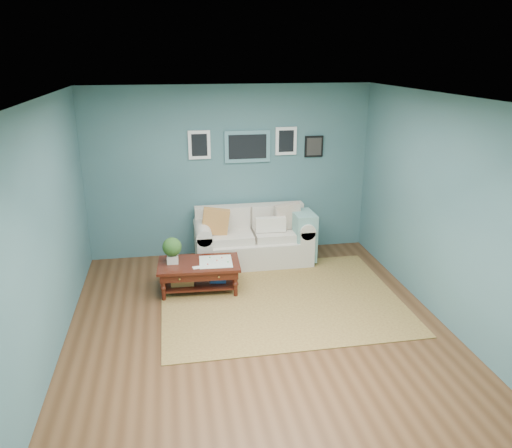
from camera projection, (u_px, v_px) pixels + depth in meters
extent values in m
plane|color=brown|center=(258.00, 327.00, 6.03)|extent=(5.00, 5.00, 0.00)
plane|color=white|center=(258.00, 98.00, 5.15)|extent=(5.00, 5.00, 0.00)
cube|color=#3B5F66|center=(230.00, 172.00, 7.92)|extent=(4.50, 0.02, 2.70)
cube|color=#3B5F66|center=(326.00, 342.00, 3.26)|extent=(4.50, 0.02, 2.70)
cube|color=#3B5F66|center=(47.00, 233.00, 5.21)|extent=(0.02, 5.00, 2.70)
cube|color=#3B5F66|center=(443.00, 211.00, 5.96)|extent=(0.02, 5.00, 2.70)
cube|color=slate|center=(247.00, 147.00, 7.81)|extent=(0.72, 0.03, 0.50)
cube|color=black|center=(248.00, 147.00, 7.79)|extent=(0.60, 0.01, 0.38)
cube|color=white|center=(199.00, 145.00, 7.67)|extent=(0.34, 0.03, 0.44)
cube|color=white|center=(286.00, 141.00, 7.89)|extent=(0.34, 0.03, 0.44)
cube|color=black|center=(314.00, 146.00, 8.00)|extent=(0.30, 0.03, 0.34)
cube|color=brown|center=(280.00, 299.00, 6.70)|extent=(3.15, 2.52, 0.01)
cube|color=silver|center=(253.00, 250.00, 7.86)|extent=(1.33, 0.83, 0.39)
cube|color=silver|center=(249.00, 218.00, 8.02)|extent=(1.74, 0.21, 0.45)
cube|color=silver|center=(203.00, 248.00, 7.70)|extent=(0.23, 0.83, 0.58)
cube|color=silver|center=(301.00, 241.00, 7.96)|extent=(0.23, 0.83, 0.58)
cylinder|color=silver|center=(203.00, 230.00, 7.61)|extent=(0.24, 0.83, 0.24)
cylinder|color=silver|center=(301.00, 224.00, 7.86)|extent=(0.24, 0.83, 0.24)
cube|color=silver|center=(231.00, 237.00, 7.67)|extent=(0.68, 0.53, 0.12)
cube|color=silver|center=(276.00, 234.00, 7.78)|extent=(0.68, 0.53, 0.12)
cube|color=silver|center=(228.00, 218.00, 7.84)|extent=(0.68, 0.11, 0.34)
cube|color=silver|center=(273.00, 215.00, 7.95)|extent=(0.68, 0.11, 0.34)
cube|color=#C96C38|center=(216.00, 221.00, 7.55)|extent=(0.45, 0.16, 0.44)
cube|color=beige|center=(288.00, 216.00, 7.80)|extent=(0.44, 0.17, 0.43)
cube|color=silver|center=(271.00, 225.00, 7.67)|extent=(0.47, 0.11, 0.23)
cube|color=#84C1B7|center=(303.00, 235.00, 7.81)|extent=(0.32, 0.52, 0.75)
cube|color=#380C0B|center=(199.00, 264.00, 6.84)|extent=(1.14, 0.71, 0.04)
cube|color=#380C0B|center=(199.00, 269.00, 6.86)|extent=(1.07, 0.63, 0.11)
cube|color=#380C0B|center=(200.00, 283.00, 6.93)|extent=(0.97, 0.53, 0.02)
sphere|color=gold|center=(180.00, 279.00, 6.55)|extent=(0.03, 0.03, 0.03)
sphere|color=gold|center=(219.00, 277.00, 6.61)|extent=(0.03, 0.03, 0.03)
cylinder|color=#380C0B|center=(163.00, 288.00, 6.61)|extent=(0.06, 0.06, 0.38)
cylinder|color=#380C0B|center=(236.00, 284.00, 6.72)|extent=(0.06, 0.06, 0.38)
cylinder|color=#380C0B|center=(165.00, 272.00, 7.08)|extent=(0.06, 0.06, 0.38)
cylinder|color=#380C0B|center=(233.00, 269.00, 7.19)|extent=(0.06, 0.06, 0.38)
cube|color=white|center=(173.00, 259.00, 6.81)|extent=(0.16, 0.16, 0.11)
sphere|color=#234814|center=(172.00, 247.00, 6.76)|extent=(0.26, 0.26, 0.26)
cube|color=white|center=(216.00, 262.00, 6.86)|extent=(0.47, 0.47, 0.01)
cube|color=#A27240|center=(182.00, 277.00, 6.87)|extent=(0.33, 0.24, 0.19)
cube|color=#244990|center=(218.00, 278.00, 6.96)|extent=(0.23, 0.18, 0.10)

